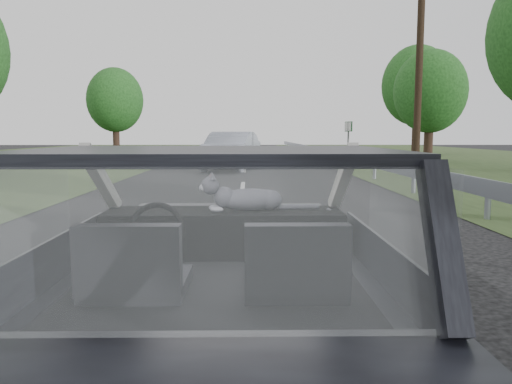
{
  "coord_description": "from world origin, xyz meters",
  "views": [
    {
      "loc": [
        0.17,
        -2.7,
        1.51
      ],
      "look_at": [
        0.22,
        0.5,
        1.14
      ],
      "focal_mm": 35.0,
      "sensor_mm": 36.0,
      "label": 1
    }
  ],
  "objects_px": {
    "cat": "(249,198)",
    "other_car": "(230,151)",
    "subject_car": "(218,276)",
    "highway_sign": "(348,142)",
    "utility_pole": "(419,68)"
  },
  "relations": [
    {
      "from": "subject_car",
      "to": "utility_pole",
      "type": "xyz_separation_m",
      "value": [
        6.26,
        15.35,
        3.15
      ]
    },
    {
      "from": "utility_pole",
      "to": "highway_sign",
      "type": "bearing_deg",
      "value": 95.69
    },
    {
      "from": "other_car",
      "to": "utility_pole",
      "type": "bearing_deg",
      "value": -13.41
    },
    {
      "from": "cat",
      "to": "subject_car",
      "type": "bearing_deg",
      "value": -116.79
    },
    {
      "from": "cat",
      "to": "utility_pole",
      "type": "xyz_separation_m",
      "value": [
        6.08,
        14.73,
        2.79
      ]
    },
    {
      "from": "highway_sign",
      "to": "utility_pole",
      "type": "bearing_deg",
      "value": -97.73
    },
    {
      "from": "other_car",
      "to": "subject_car",
      "type": "bearing_deg",
      "value": -76.35
    },
    {
      "from": "cat",
      "to": "utility_pole",
      "type": "distance_m",
      "value": 16.18
    },
    {
      "from": "subject_car",
      "to": "utility_pole",
      "type": "relative_size",
      "value": 0.52
    },
    {
      "from": "cat",
      "to": "highway_sign",
      "type": "xyz_separation_m",
      "value": [
        5.26,
        23.02,
        0.01
      ]
    },
    {
      "from": "cat",
      "to": "other_car",
      "type": "bearing_deg",
      "value": 81.33
    },
    {
      "from": "subject_car",
      "to": "utility_pole",
      "type": "height_order",
      "value": "utility_pole"
    },
    {
      "from": "cat",
      "to": "highway_sign",
      "type": "distance_m",
      "value": 23.61
    },
    {
      "from": "other_car",
      "to": "utility_pole",
      "type": "relative_size",
      "value": 0.64
    },
    {
      "from": "other_car",
      "to": "highway_sign",
      "type": "xyz_separation_m",
      "value": [
        6.03,
        5.06,
        0.28
      ]
    }
  ]
}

